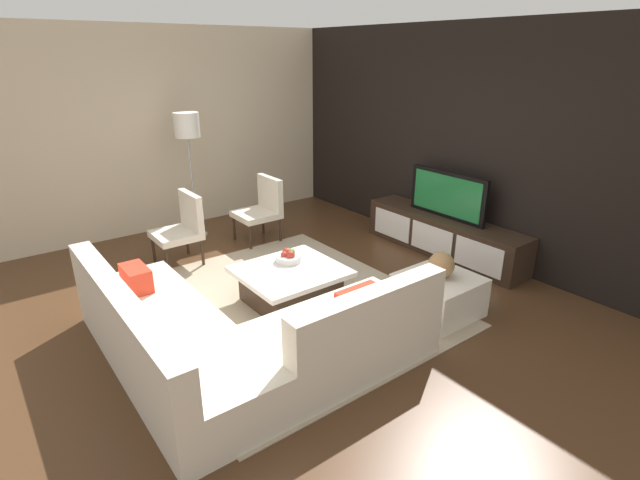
# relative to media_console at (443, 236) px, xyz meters

# --- Properties ---
(ground_plane) EXTENTS (14.00, 14.00, 0.00)m
(ground_plane) POSITION_rel_media_console_xyz_m (0.00, -2.40, -0.25)
(ground_plane) COLOR #4C301C
(feature_wall_back) EXTENTS (6.40, 0.12, 2.80)m
(feature_wall_back) POSITION_rel_media_console_xyz_m (0.00, 0.30, 1.15)
(feature_wall_back) COLOR black
(feature_wall_back) RESTS_ON ground
(side_wall_left) EXTENTS (0.12, 5.20, 2.80)m
(side_wall_left) POSITION_rel_media_console_xyz_m (-3.20, -2.20, 1.15)
(side_wall_left) COLOR beige
(side_wall_left) RESTS_ON ground
(area_rug) EXTENTS (3.13, 2.72, 0.01)m
(area_rug) POSITION_rel_media_console_xyz_m (-0.10, -2.40, -0.24)
(area_rug) COLOR tan
(area_rug) RESTS_ON ground
(media_console) EXTENTS (2.26, 0.47, 0.50)m
(media_console) POSITION_rel_media_console_xyz_m (0.00, 0.00, 0.00)
(media_console) COLOR #332319
(media_console) RESTS_ON ground
(television) EXTENTS (1.13, 0.06, 0.58)m
(television) POSITION_rel_media_console_xyz_m (0.00, 0.00, 0.54)
(television) COLOR black
(television) RESTS_ON media_console
(sectional_couch) EXTENTS (2.46, 2.34, 0.79)m
(sectional_couch) POSITION_rel_media_console_xyz_m (0.52, -3.28, 0.02)
(sectional_couch) COLOR beige
(sectional_couch) RESTS_ON ground
(coffee_table) EXTENTS (0.93, 1.01, 0.38)m
(coffee_table) POSITION_rel_media_console_xyz_m (-0.10, -2.30, -0.05)
(coffee_table) COLOR #332319
(coffee_table) RESTS_ON ground
(accent_chair_near) EXTENTS (0.54, 0.52, 0.87)m
(accent_chair_near) POSITION_rel_media_console_xyz_m (-1.76, -2.75, 0.24)
(accent_chair_near) COLOR #332319
(accent_chair_near) RESTS_ON ground
(floor_lamp) EXTENTS (0.33, 0.33, 1.71)m
(floor_lamp) POSITION_rel_media_console_xyz_m (-2.55, -2.25, 1.20)
(floor_lamp) COLOR #A5A5AA
(floor_lamp) RESTS_ON ground
(ottoman) EXTENTS (0.70, 0.70, 0.40)m
(ottoman) POSITION_rel_media_console_xyz_m (0.97, -1.26, -0.05)
(ottoman) COLOR beige
(ottoman) RESTS_ON ground
(fruit_bowl) EXTENTS (0.28, 0.28, 0.14)m
(fruit_bowl) POSITION_rel_media_console_xyz_m (-0.28, -2.20, 0.18)
(fruit_bowl) COLOR silver
(fruit_bowl) RESTS_ON coffee_table
(accent_chair_far) EXTENTS (0.54, 0.54, 0.87)m
(accent_chair_far) POSITION_rel_media_console_xyz_m (-1.85, -1.57, 0.24)
(accent_chair_far) COLOR #332319
(accent_chair_far) RESTS_ON ground
(decorative_ball) EXTENTS (0.26, 0.26, 0.26)m
(decorative_ball) POSITION_rel_media_console_xyz_m (0.97, -1.26, 0.28)
(decorative_ball) COLOR #997247
(decorative_ball) RESTS_ON ottoman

